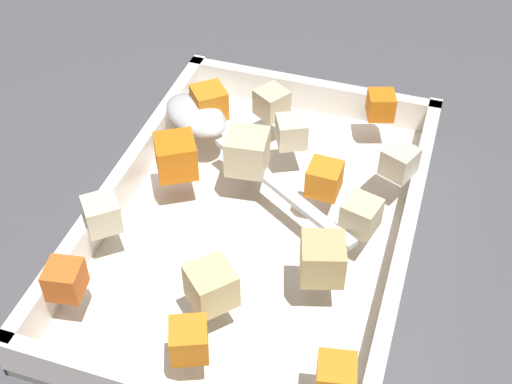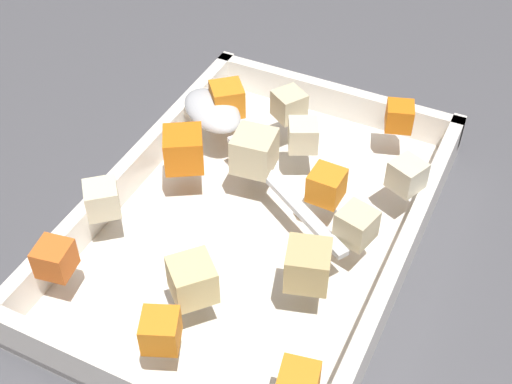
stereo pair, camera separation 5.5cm
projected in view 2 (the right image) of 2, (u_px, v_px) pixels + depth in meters
ground_plane at (247, 234)px, 0.60m from camera, size 4.00×4.00×0.00m
baking_dish at (256, 229)px, 0.58m from camera, size 0.37×0.26×0.05m
carrot_chunk_back_center at (227, 99)px, 0.63m from camera, size 0.04×0.04×0.03m
carrot_chunk_mid_right at (161, 331)px, 0.45m from camera, size 0.03×0.03×0.02m
carrot_chunk_corner_sw at (183, 149)px, 0.58m from camera, size 0.04×0.04×0.03m
carrot_chunk_center at (298, 384)px, 0.42m from camera, size 0.03×0.03×0.02m
carrot_chunk_rim_edge at (399, 116)px, 0.62m from camera, size 0.03×0.03×0.02m
carrot_chunk_far_right at (326, 185)px, 0.55m from camera, size 0.03×0.03×0.03m
carrot_chunk_heap_top at (55, 259)px, 0.50m from camera, size 0.03×0.03×0.02m
potato_chunk_heap_side at (254, 151)px, 0.58m from camera, size 0.04×0.04×0.03m
potato_chunk_near_left at (289, 105)px, 0.63m from camera, size 0.04×0.04×0.03m
potato_chunk_front_center at (356, 225)px, 0.52m from camera, size 0.03×0.03×0.03m
potato_chunk_corner_ne at (308, 265)px, 0.49m from camera, size 0.04×0.04×0.03m
potato_chunk_corner_se at (303, 135)px, 0.60m from camera, size 0.03×0.03×0.03m
potato_chunk_near_spoon at (102, 199)px, 0.54m from camera, size 0.04×0.04×0.03m
potato_chunk_mid_left at (192, 280)px, 0.48m from camera, size 0.04×0.04×0.03m
parsnip_chunk_far_left at (407, 175)px, 0.56m from camera, size 0.03×0.03×0.02m
serving_spoon at (220, 119)px, 0.62m from camera, size 0.15×0.21×0.02m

